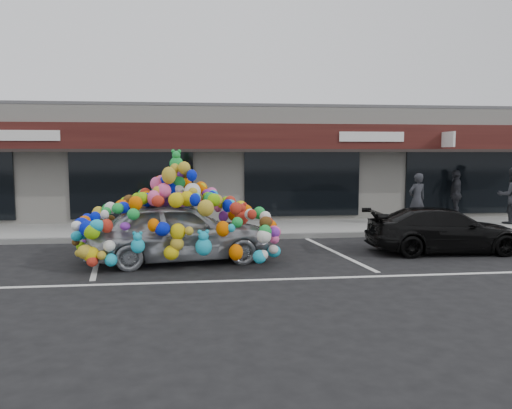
{
  "coord_description": "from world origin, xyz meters",
  "views": [
    {
      "loc": [
        -0.76,
        -12.16,
        2.6
      ],
      "look_at": [
        0.84,
        1.4,
        1.16
      ],
      "focal_mm": 35.0,
      "sensor_mm": 36.0,
      "label": 1
    }
  ],
  "objects": [
    {
      "name": "black_sedan",
      "position": [
        5.6,
        -0.02,
        0.58
      ],
      "size": [
        1.78,
        4.07,
        1.16
      ],
      "primitive_type": "imported",
      "rotation": [
        0.0,
        0.0,
        1.53
      ],
      "color": "black",
      "rests_on": "ground"
    },
    {
      "name": "pedestrian_b",
      "position": [
        9.93,
        3.68,
        1.11
      ],
      "size": [
        1.07,
        0.91,
        1.93
      ],
      "primitive_type": "imported",
      "rotation": [
        0.0,
        0.0,
        2.94
      ],
      "color": "black",
      "rests_on": "sidewalk"
    },
    {
      "name": "pedestrian_c",
      "position": [
        8.62,
        5.0,
        1.05
      ],
      "size": [
        1.14,
        0.9,
        1.81
      ],
      "primitive_type": "imported",
      "rotation": [
        0.0,
        0.0,
        4.21
      ],
      "color": "black",
      "rests_on": "sidewalk"
    },
    {
      "name": "shop_building",
      "position": [
        0.0,
        8.44,
        2.16
      ],
      "size": [
        24.0,
        7.2,
        4.31
      ],
      "color": "silver",
      "rests_on": "ground"
    },
    {
      "name": "pedestrian_a",
      "position": [
        6.57,
        3.76,
        1.02
      ],
      "size": [
        0.71,
        0.55,
        1.75
      ],
      "primitive_type": "imported",
      "rotation": [
        0.0,
        0.0,
        3.37
      ],
      "color": "#232329",
      "rests_on": "sidewalk"
    },
    {
      "name": "ground",
      "position": [
        0.0,
        0.0,
        0.0
      ],
      "size": [
        90.0,
        90.0,
        0.0
      ],
      "primitive_type": "plane",
      "color": "black",
      "rests_on": "ground"
    },
    {
      "name": "kerb",
      "position": [
        0.0,
        2.5,
        0.07
      ],
      "size": [
        26.0,
        0.18,
        0.16
      ],
      "primitive_type": "cube",
      "color": "slate",
      "rests_on": "ground"
    },
    {
      "name": "toy_car",
      "position": [
        -1.21,
        -0.32,
        0.9
      ],
      "size": [
        3.11,
        4.8,
        2.67
      ],
      "rotation": [
        0.0,
        0.0,
        1.71
      ],
      "color": "#91989B",
      "rests_on": "ground"
    },
    {
      "name": "parking_stripe_mid",
      "position": [
        2.8,
        0.2,
        0.0
      ],
      "size": [
        0.73,
        4.37,
        0.01
      ],
      "primitive_type": "cube",
      "rotation": [
        0.0,
        0.0,
        0.14
      ],
      "color": "silver",
      "rests_on": "ground"
    },
    {
      "name": "parking_stripe_left",
      "position": [
        -3.2,
        0.2,
        0.0
      ],
      "size": [
        0.73,
        4.37,
        0.01
      ],
      "primitive_type": "cube",
      "rotation": [
        0.0,
        0.0,
        0.14
      ],
      "color": "silver",
      "rests_on": "ground"
    },
    {
      "name": "lane_line",
      "position": [
        2.0,
        -2.3,
        0.0
      ],
      "size": [
        14.0,
        0.12,
        0.01
      ],
      "primitive_type": "cube",
      "color": "silver",
      "rests_on": "ground"
    },
    {
      "name": "sidewalk",
      "position": [
        0.0,
        4.0,
        0.07
      ],
      "size": [
        26.0,
        3.0,
        0.15
      ],
      "primitive_type": "cube",
      "color": "gray",
      "rests_on": "ground"
    }
  ]
}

